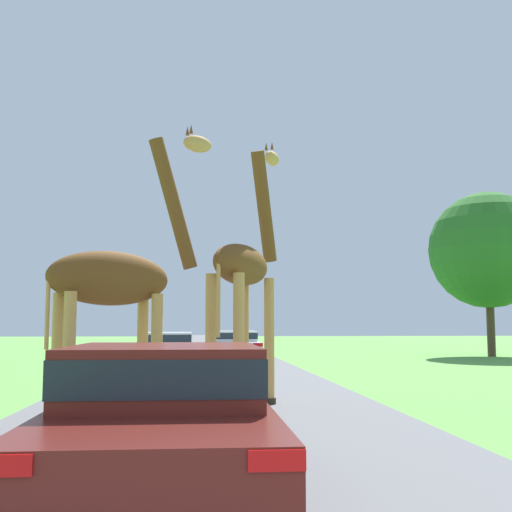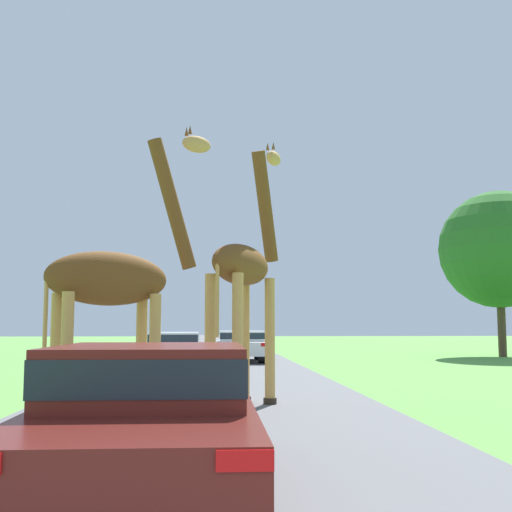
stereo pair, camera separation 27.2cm
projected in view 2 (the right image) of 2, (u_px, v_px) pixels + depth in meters
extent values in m
cube|color=#5B5B5E|center=(212.00, 356.00, 30.28)|extent=(6.67, 120.00, 0.00)
cylinder|color=tan|center=(245.00, 340.00, 12.61)|extent=(0.20, 0.20, 2.42)
cylinder|color=#2D2319|center=(244.00, 400.00, 12.49)|extent=(0.26, 0.26, 0.12)
cylinder|color=tan|center=(270.00, 341.00, 12.39)|extent=(0.20, 0.20, 2.42)
cylinder|color=#2D2319|center=(270.00, 401.00, 12.27)|extent=(0.26, 0.26, 0.12)
cylinder|color=tan|center=(210.00, 342.00, 11.30)|extent=(0.20, 0.20, 2.42)
cylinder|color=#2D2319|center=(210.00, 408.00, 11.18)|extent=(0.26, 0.26, 0.12)
cylinder|color=tan|center=(238.00, 342.00, 11.09)|extent=(0.20, 0.20, 2.42)
cylinder|color=#2D2319|center=(237.00, 410.00, 10.96)|extent=(0.26, 0.26, 0.12)
ellipsoid|color=brown|center=(242.00, 265.00, 12.00)|extent=(1.52, 2.11, 0.76)
cylinder|color=brown|center=(265.00, 207.00, 13.15)|extent=(0.69, 0.98, 2.25)
ellipsoid|color=tan|center=(274.00, 158.00, 13.70)|extent=(0.47, 0.61, 0.30)
cylinder|color=tan|center=(217.00, 299.00, 11.04)|extent=(0.07, 0.07, 1.33)
cone|color=brown|center=(268.00, 146.00, 13.59)|extent=(0.07, 0.07, 0.16)
cone|color=brown|center=(273.00, 146.00, 13.54)|extent=(0.07, 0.07, 0.16)
cylinder|color=tan|center=(141.00, 355.00, 10.77)|extent=(0.19, 0.19, 2.02)
cylinder|color=#2D2319|center=(140.00, 413.00, 10.67)|extent=(0.24, 0.24, 0.11)
cylinder|color=tan|center=(155.00, 356.00, 10.34)|extent=(0.19, 0.19, 2.02)
cylinder|color=#2D2319|center=(154.00, 417.00, 10.24)|extent=(0.24, 0.24, 0.11)
cylinder|color=tan|center=(56.00, 358.00, 9.98)|extent=(0.19, 0.19, 2.02)
cylinder|color=#2D2319|center=(54.00, 420.00, 9.88)|extent=(0.24, 0.24, 0.11)
cylinder|color=tan|center=(66.00, 359.00, 9.54)|extent=(0.19, 0.19, 2.02)
cylinder|color=#2D2319|center=(64.00, 424.00, 9.44)|extent=(0.24, 0.24, 0.11)
ellipsoid|color=brown|center=(108.00, 278.00, 10.29)|extent=(2.08, 1.57, 0.87)
cylinder|color=brown|center=(172.00, 204.00, 11.05)|extent=(0.94, 0.69, 2.25)
ellipsoid|color=tan|center=(197.00, 144.00, 11.43)|extent=(0.60, 0.49, 0.30)
cylinder|color=tan|center=(46.00, 312.00, 9.69)|extent=(0.07, 0.07, 1.11)
cone|color=brown|center=(187.00, 131.00, 11.41)|extent=(0.07, 0.07, 0.16)
cone|color=brown|center=(190.00, 129.00, 11.31)|extent=(0.07, 0.07, 0.16)
cube|color=#561914|center=(149.00, 429.00, 5.93)|extent=(1.89, 4.60, 0.51)
cube|color=#561914|center=(150.00, 373.00, 5.99)|extent=(1.70, 2.07, 0.51)
cube|color=#19232D|center=(150.00, 370.00, 5.99)|extent=(1.72, 2.09, 0.31)
cube|color=red|center=(245.00, 461.00, 3.71)|extent=(0.34, 0.03, 0.12)
cylinder|color=black|center=(94.00, 429.00, 7.23)|extent=(0.38, 0.71, 0.71)
cylinder|color=black|center=(228.00, 427.00, 7.33)|extent=(0.38, 0.71, 0.71)
cylinder|color=black|center=(21.00, 492.00, 4.50)|extent=(0.38, 0.71, 0.71)
cylinder|color=black|center=(236.00, 489.00, 4.59)|extent=(0.38, 0.71, 0.71)
cube|color=silver|center=(174.00, 353.00, 21.97)|extent=(1.81, 4.48, 0.52)
cube|color=silver|center=(175.00, 339.00, 22.02)|extent=(1.63, 2.02, 0.44)
cube|color=#19232D|center=(175.00, 338.00, 22.02)|extent=(1.65, 2.04, 0.26)
cube|color=red|center=(146.00, 350.00, 19.70)|extent=(0.33, 0.03, 0.13)
cube|color=red|center=(194.00, 350.00, 19.80)|extent=(0.33, 0.03, 0.13)
cylinder|color=black|center=(156.00, 357.00, 23.23)|extent=(0.36, 0.67, 0.67)
cylinder|color=black|center=(197.00, 357.00, 23.32)|extent=(0.36, 0.67, 0.67)
cylinder|color=black|center=(149.00, 361.00, 20.56)|extent=(0.36, 0.67, 0.67)
cylinder|color=black|center=(194.00, 361.00, 20.66)|extent=(0.36, 0.67, 0.67)
cube|color=silver|center=(242.00, 348.00, 26.27)|extent=(1.99, 4.19, 0.52)
cube|color=silver|center=(242.00, 336.00, 26.32)|extent=(1.79, 1.89, 0.42)
cube|color=#19232D|center=(242.00, 336.00, 26.32)|extent=(1.81, 1.90, 0.25)
cube|color=red|center=(223.00, 345.00, 24.14)|extent=(0.36, 0.03, 0.13)
cube|color=red|center=(266.00, 345.00, 24.25)|extent=(0.36, 0.03, 0.13)
cylinder|color=black|center=(222.00, 352.00, 27.44)|extent=(0.40, 0.70, 0.70)
cylinder|color=black|center=(259.00, 351.00, 27.54)|extent=(0.40, 0.70, 0.70)
cylinder|color=black|center=(223.00, 354.00, 24.95)|extent=(0.40, 0.70, 0.70)
cylinder|color=black|center=(264.00, 354.00, 25.05)|extent=(0.40, 0.70, 0.70)
cylinder|color=#4C3828|center=(501.00, 311.00, 30.28)|extent=(0.38, 0.38, 4.24)
sphere|color=#286623|center=(499.00, 249.00, 30.59)|extent=(5.60, 5.60, 5.60)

